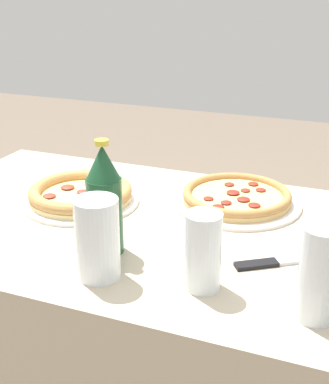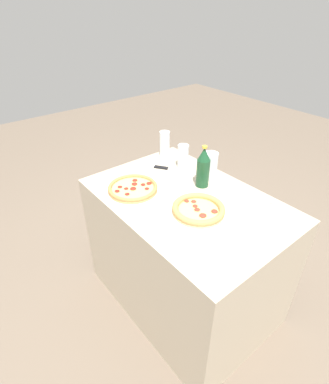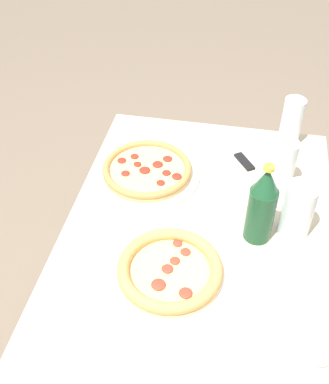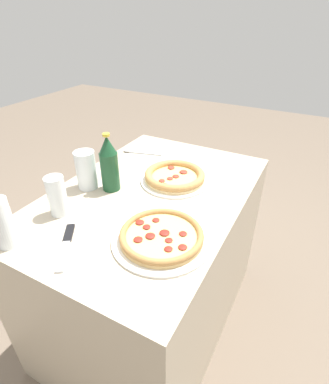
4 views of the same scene
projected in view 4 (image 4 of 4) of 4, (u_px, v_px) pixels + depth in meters
ground_plane at (153, 315)px, 1.55m from camera, size 8.00×8.00×0.00m
table at (152, 262)px, 1.35m from camera, size 1.03×0.69×0.74m
pizza_pepperoni at (175, 177)px, 1.22m from camera, size 0.28×0.28×0.04m
pizza_veggie at (162, 236)px, 0.91m from camera, size 0.31×0.31×0.04m
glass_lemonade at (86, 171)px, 1.16m from camera, size 0.08×0.08×0.15m
glass_cola at (58, 198)px, 1.01m from camera, size 0.06×0.06×0.14m
glass_iced_tea at (3, 226)px, 0.87m from camera, size 0.06×0.06×0.16m
beer_bottle at (109, 164)px, 1.13m from camera, size 0.07×0.07×0.23m
knife at (66, 244)px, 0.90m from camera, size 0.18×0.14×0.01m
spoon at (137, 152)px, 1.47m from camera, size 0.07×0.19×0.01m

